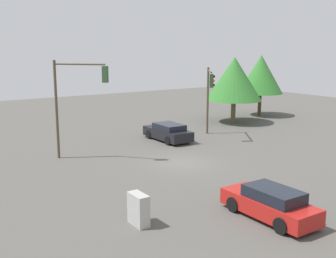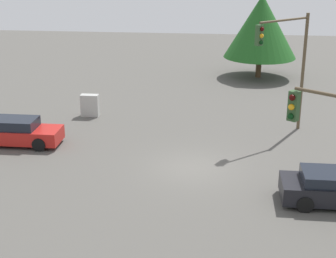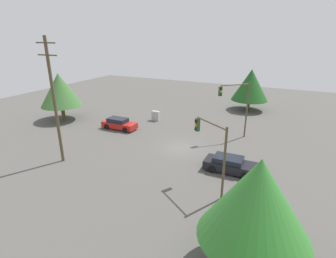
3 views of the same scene
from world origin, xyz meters
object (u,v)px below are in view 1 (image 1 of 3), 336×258
object	(u,v)px
sedan_red	(270,203)
traffic_signal_main	(75,93)
traffic_signal_cross	(209,90)
electrical_cabinet	(139,209)
sedan_dark	(168,132)

from	to	relation	value
sedan_red	traffic_signal_main	world-z (taller)	traffic_signal_main
traffic_signal_cross	electrical_cabinet	world-z (taller)	traffic_signal_cross
traffic_signal_cross	sedan_dark	bearing A→B (deg)	-67.42
traffic_signal_main	traffic_signal_cross	xyz separation A→B (m)	(-0.62, 11.89, -0.57)
sedan_dark	traffic_signal_main	bearing A→B (deg)	-170.33
sedan_red	traffic_signal_main	size ratio (longest dim) A/B	0.69
sedan_red	traffic_signal_cross	world-z (taller)	traffic_signal_cross
traffic_signal_cross	electrical_cabinet	distance (m)	18.69
sedan_dark	electrical_cabinet	xyz separation A→B (m)	(12.96, -10.21, 0.00)
traffic_signal_cross	electrical_cabinet	xyz separation A→B (m)	(12.17, -13.81, -3.26)
sedan_red	traffic_signal_cross	bearing A→B (deg)	59.74
sedan_red	sedan_dark	xyz separation A→B (m)	(-15.62, 5.05, -0.01)
traffic_signal_main	traffic_signal_cross	distance (m)	11.92
sedan_red	sedan_dark	distance (m)	16.41
sedan_dark	traffic_signal_cross	size ratio (longest dim) A/B	0.80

